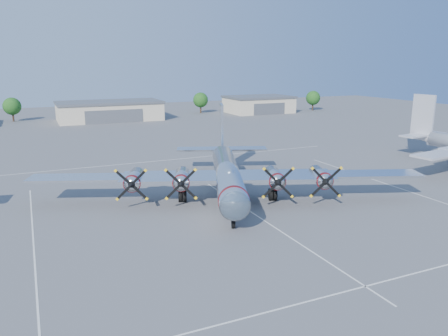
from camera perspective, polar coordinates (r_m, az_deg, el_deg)
name	(u,v)px	position (r m, az deg, el deg)	size (l,w,h in m)	color
ground	(235,202)	(51.62, 1.46, -4.41)	(260.00, 260.00, 0.00)	#525254
parking_lines	(242,206)	(50.13, 2.33, -4.97)	(60.00, 50.08, 0.01)	silver
hangar_center	(110,111)	(128.63, -14.71, 7.26)	(28.60, 14.60, 5.40)	beige
hangar_east	(259,104)	(144.58, 4.54, 8.31)	(20.60, 14.60, 5.40)	beige
tree_west	(12,106)	(134.74, -25.96, 7.26)	(4.80, 4.80, 6.64)	#382619
tree_east	(201,100)	(142.31, -3.08, 8.86)	(4.80, 4.80, 6.64)	#382619
tree_far_east	(313,98)	(153.46, 11.56, 8.95)	(4.80, 4.80, 6.64)	#382619
main_bomber_b29	(227,196)	(53.69, 0.38, -3.69)	(45.38, 31.04, 10.04)	silver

